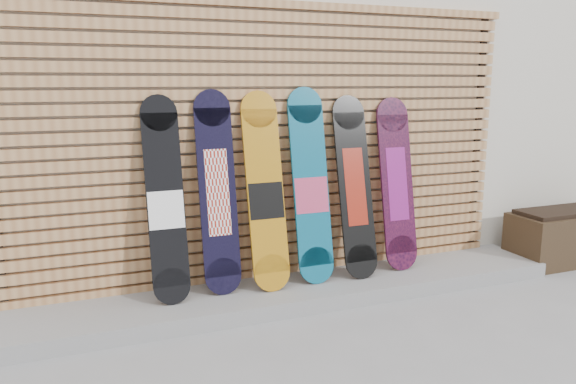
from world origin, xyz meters
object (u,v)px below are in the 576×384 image
Objects in this scene: planter_box at (568,236)px; snowboard_4 at (355,187)px; snowboard_5 at (397,184)px; snowboard_2 at (265,192)px; snowboard_0 at (165,201)px; snowboard_1 at (217,192)px; snowboard_3 at (311,187)px.

planter_box is 0.78× the size of snowboard_4.
snowboard_4 is 0.42m from snowboard_5.
snowboard_2 is at bearing 176.88° from planter_box.
snowboard_0 is 0.98× the size of snowboard_1.
snowboard_4 is at bearing -2.29° from snowboard_3.
planter_box is 2.29m from snowboard_4.
snowboard_0 is 1.01× the size of snowboard_4.
snowboard_2 is (-2.98, 0.16, 0.61)m from planter_box.
snowboard_1 is 1.13m from snowboard_4.
snowboard_3 is (0.38, 0.01, 0.01)m from snowboard_2.
snowboard_1 is 1.05× the size of snowboard_5.
snowboard_5 reaches higher than planter_box.
planter_box is at bearing -6.15° from snowboard_5.
snowboard_1 is 1.01× the size of snowboard_2.
snowboard_4 is (0.38, -0.02, -0.02)m from snowboard_3.
snowboard_1 is at bearing 176.56° from planter_box.
snowboard_0 is at bearing 179.52° from snowboard_4.
snowboard_2 is 1.19m from snowboard_5.
snowboard_3 is at bearing 2.05° from snowboard_2.
snowboard_3 is 1.05× the size of snowboard_4.
snowboard_1 is at bearing 177.95° from snowboard_4.
snowboard_2 is at bearing -6.12° from snowboard_1.
snowboard_4 is (1.13, -0.04, -0.03)m from snowboard_1.
snowboard_5 is at bearing 1.21° from snowboard_3.
snowboard_0 is at bearing -179.42° from snowboard_5.
planter_box is 0.77× the size of snowboard_0.
snowboard_4 reaches higher than planter_box.
planter_box is at bearing -3.44° from snowboard_1.
snowboard_2 is at bearing -177.95° from snowboard_3.
snowboard_2 reaches higher than snowboard_4.
snowboard_1 is 0.99× the size of snowboard_3.
planter_box is 0.76× the size of snowboard_2.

